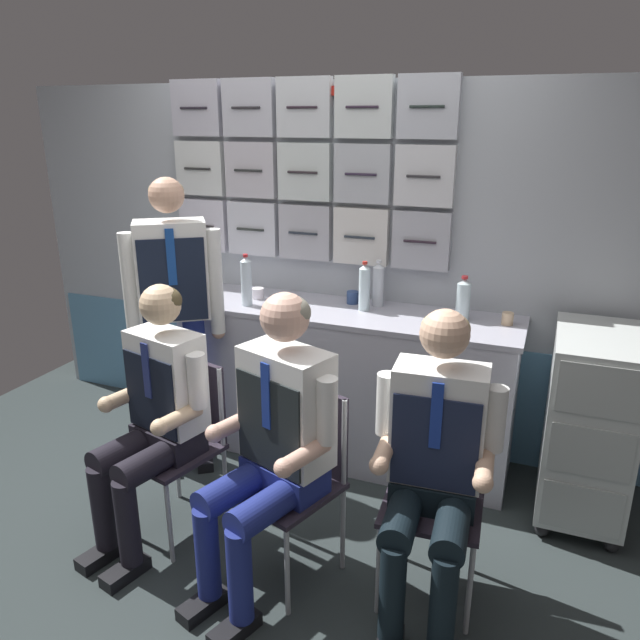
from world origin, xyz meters
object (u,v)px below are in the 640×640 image
Objects in this scene: folding_chair_by_counter at (437,475)px; crew_member_by_counter at (434,456)px; service_trolley at (589,421)px; paper_cup_blue at (258,293)px; folding_chair_left at (184,427)px; crew_member_standing at (175,304)px; folding_chair_right at (300,461)px; crew_member_left at (154,408)px; water_bottle_short at (378,284)px; crew_member_right at (273,433)px.

folding_chair_by_counter is 0.66× the size of crew_member_by_counter.
service_trolley is 1.95m from paper_cup_blue.
folding_chair_left is 1.00× the size of folding_chair_by_counter.
crew_member_standing is at bearing -170.90° from service_trolley.
folding_chair_by_counter is (0.58, 0.11, 0.00)m from folding_chair_right.
crew_member_left is at bearing -173.85° from folding_chair_right.
crew_member_by_counter is at bearing -39.07° from paper_cup_blue.
crew_member_left is at bearing -120.46° from water_bottle_short.
folding_chair_left is 0.51× the size of crew_member_standing.
crew_member_right is 1.55× the size of folding_chair_by_counter.
water_bottle_short reaches higher than paper_cup_blue.
water_bottle_short is (0.66, 1.04, 0.52)m from folding_chair_left.
paper_cup_blue is (-1.89, 0.14, 0.43)m from service_trolley.
crew_member_by_counter is 1.67m from crew_member_standing.
service_trolley is at bearing -12.57° from water_bottle_short.
crew_member_left is 0.71m from crew_member_standing.
service_trolley is 0.78× the size of crew_member_left.
folding_chair_left is at bearing 172.89° from folding_chair_right.
crew_member_left reaches higher than folding_chair_right.
crew_member_standing reaches higher than service_trolley.
folding_chair_right is 1.24m from water_bottle_short.
crew_member_by_counter is (1.28, 0.03, 0.01)m from crew_member_left.
water_bottle_short is at bearing 59.54° from crew_member_left.
service_trolley is 1.61m from crew_member_right.
crew_member_left is 0.96× the size of crew_member_right.
service_trolley is 2.11m from crew_member_left.
folding_chair_left is 11.26× the size of paper_cup_blue.
crew_member_left is (-1.88, -0.94, 0.17)m from service_trolley.
crew_member_right reaches higher than folding_chair_right.
crew_member_left is (-0.04, -0.16, 0.17)m from folding_chair_left.
crew_member_right is 17.44× the size of paper_cup_blue.
folding_chair_by_counter is 11.26× the size of paper_cup_blue.
folding_chair_left and folding_chair_by_counter have the same top height.
crew_member_by_counter is at bearing 1.28° from crew_member_left.
crew_member_standing is at bearing 151.56° from folding_chair_right.
water_bottle_short is (0.07, 1.27, 0.32)m from crew_member_right.
crew_member_by_counter is (0.01, -0.16, 0.18)m from folding_chair_by_counter.
folding_chair_left is at bearing 159.06° from crew_member_right.
folding_chair_by_counter is at bearing 1.48° from folding_chair_left.
paper_cup_blue is (-0.65, 1.15, 0.22)m from crew_member_right.
service_trolley reaches higher than folding_chair_by_counter.
folding_chair_by_counter is at bearing 22.45° from crew_member_right.
crew_member_right is 0.78× the size of crew_member_standing.
crew_member_right is 0.71m from folding_chair_by_counter.
folding_chair_left is 1.00× the size of folding_chair_right.
paper_cup_blue is at bearing 124.99° from folding_chair_right.
paper_cup_blue is (-0.70, 1.00, 0.43)m from folding_chair_right.
service_trolley is 1.47m from folding_chair_right.
crew_member_right is at bearing -170.97° from crew_member_by_counter.
folding_chair_left is at bearing -178.52° from folding_chair_by_counter.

